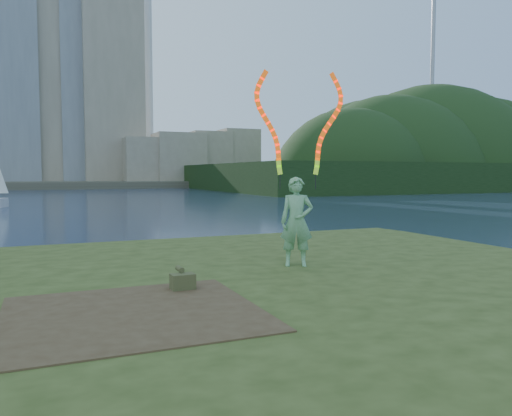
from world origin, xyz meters
name	(u,v)px	position (x,y,z in m)	size (l,w,h in m)	color
ground	(217,300)	(0.00, 0.00, 0.00)	(320.00, 320.00, 0.00)	#192640
grassy_knoll	(261,312)	(0.00, -2.30, 0.34)	(20.00, 18.00, 0.80)	#344217
dirt_patch	(134,313)	(-2.20, -3.20, 0.81)	(3.20, 3.00, 0.02)	#47331E
far_shore	(62,184)	(0.00, 95.00, 0.60)	(320.00, 40.00, 1.20)	#4C4738
observation_tower	(145,5)	(18.00, 102.00, 39.11)	(10.00, 10.00, 58.00)	silver
wooded_hill	(428,187)	(59.57, 59.96, 0.16)	(78.00, 50.00, 63.00)	black
woman_with_ribbons	(297,195)	(1.32, -1.02, 2.20)	(1.92, 0.90, 4.12)	#126917
canvas_bag	(182,281)	(-1.28, -2.16, 0.94)	(0.37, 0.42, 0.35)	#464626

